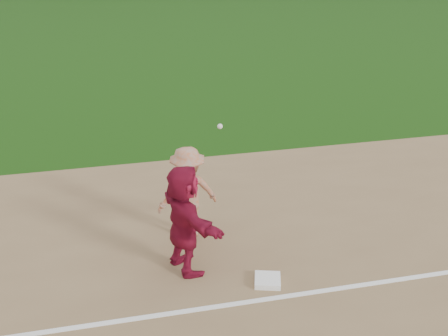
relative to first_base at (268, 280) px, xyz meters
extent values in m
plane|color=#173F0C|center=(-0.30, 0.38, -0.07)|extent=(160.00, 160.00, 0.00)
cube|color=white|center=(-0.30, -0.42, -0.04)|extent=(60.00, 0.10, 0.01)
cube|color=white|center=(0.00, 0.00, 0.00)|extent=(0.53, 0.53, 0.09)
imported|color=maroon|center=(-1.24, 0.72, 0.92)|extent=(1.08, 1.87, 1.92)
imported|color=#959597|center=(-1.00, 1.82, 0.84)|extent=(1.24, 0.85, 1.77)
sphere|color=white|center=(-0.55, 1.10, 2.35)|extent=(0.09, 0.09, 0.09)
camera|label=1|loc=(-2.43, -7.28, 5.52)|focal=45.00mm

